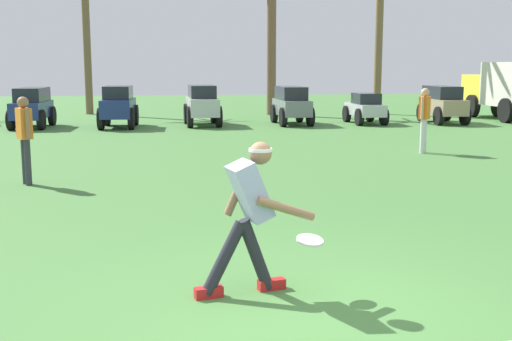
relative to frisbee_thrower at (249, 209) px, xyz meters
The scene contains 14 objects.
ground_plane 1.11m from the frisbee_thrower, 56.55° to the right, with size 80.00×80.00×0.00m, color #447839.
frisbee_thrower is the anchor object (origin of this frame).
frisbee_in_flight 0.63m from the frisbee_thrower, ahead, with size 0.34×0.34×0.07m.
teammate_near_sideline 6.79m from the frisbee_thrower, 118.56° to the left, with size 0.34×0.47×1.56m.
teammate_midfield 10.44m from the frisbee_thrower, 59.23° to the left, with size 0.36×0.44×1.56m.
parked_car_slot_a 17.63m from the frisbee_thrower, 107.54° to the left, with size 1.22×2.43×1.34m.
parked_car_slot_b 16.63m from the frisbee_thrower, 98.37° to the left, with size 1.24×2.38×1.40m.
parked_car_slot_c 16.80m from the frisbee_thrower, 88.55° to the left, with size 1.26×2.39×1.40m.
parked_car_slot_d 17.20m from the frisbee_thrower, 77.91° to the left, with size 1.20×2.42×1.34m.
parked_car_slot_e 17.86m from the frisbee_thrower, 69.37° to the left, with size 1.11×2.21×1.10m.
parked_car_slot_f 18.93m from the frisbee_thrower, 61.08° to the left, with size 1.20×2.43×1.34m.
palm_tree_left_of_centre 23.26m from the frisbee_thrower, 100.32° to the left, with size 3.57×3.43×6.67m.
palm_tree_right_of_centre 21.74m from the frisbee_thrower, 80.48° to the left, with size 3.34×3.25×6.18m.
palm_tree_far_right 22.92m from the frisbee_thrower, 68.85° to the left, with size 3.28×3.79×7.32m.
Camera 1 is at (-1.13, -5.06, 2.11)m, focal length 45.00 mm.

